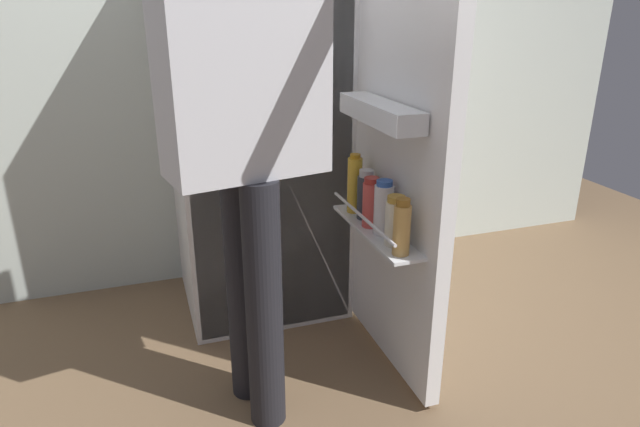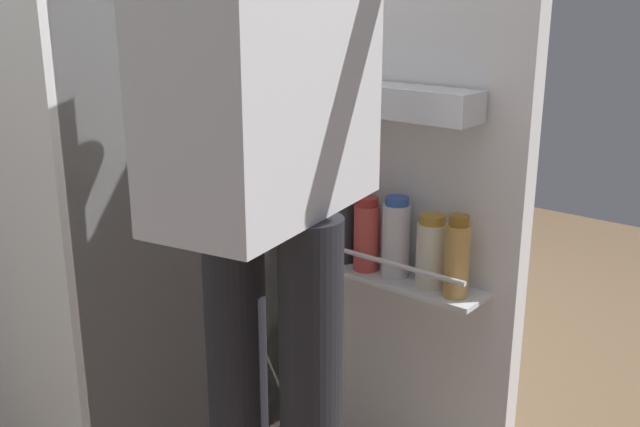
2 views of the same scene
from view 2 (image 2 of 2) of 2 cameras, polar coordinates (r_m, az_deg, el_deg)
refrigerator at (r=1.99m, az=-14.23°, el=4.03°), size 0.75×1.33×1.63m
person at (r=1.29m, az=-3.85°, el=8.24°), size 0.67×0.73×1.72m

